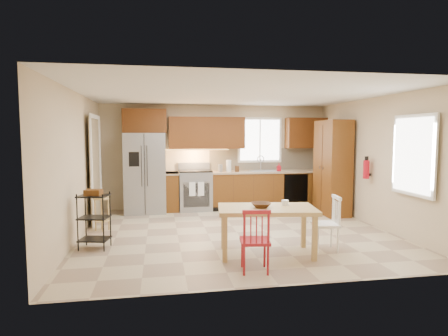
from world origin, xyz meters
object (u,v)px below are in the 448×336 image
Objects in this scene: range_stove at (195,191)px; dining_table at (267,231)px; fire_extinguisher at (366,169)px; utility_cart at (94,221)px; chair_red at (255,240)px; pantry at (332,168)px; soap_bottle at (279,167)px; table_bowl at (261,208)px; chair_white at (325,223)px; bar_stool at (102,214)px; refrigerator at (145,173)px; table_jar at (285,204)px.

dining_table is (0.73, -3.49, -0.11)m from range_stove.
dining_table is at bearing -149.24° from fire_extinguisher.
dining_table is at bearing -3.57° from utility_cart.
pantry is at bearing 58.54° from chair_red.
dining_table is (-1.30, -3.41, -0.65)m from soap_bottle.
dining_table is at bearing 0.00° from table_bowl.
soap_bottle is at bearing 136.55° from pantry.
chair_white is (-0.35, -3.36, -0.58)m from soap_bottle.
utility_cart reaches higher than dining_table.
soap_bottle is 1.31m from pantry.
pantry is at bearing -43.45° from soap_bottle.
fire_extinguisher is 2.95m from dining_table.
range_stove is 3.56m from table_bowl.
pantry is 1.47× the size of dining_table.
fire_extinguisher is at bearing 20.57° from utility_cart.
dining_table is 2.25× the size of bar_stool.
dining_table is (1.88, -3.43, -0.56)m from refrigerator.
bar_stool is at bearing -115.46° from refrigerator.
soap_bottle is 0.53× the size of fire_extinguisher.
chair_white is at bearing -50.06° from refrigerator.
dining_table is at bearing 69.70° from chair_red.
range_stove is at bearing 2.99° from refrigerator.
table_jar is at bearing -106.55° from soap_bottle.
chair_red is (1.53, -4.08, -0.49)m from refrigerator.
soap_bottle reaches higher than table_bowl.
bar_stool is 0.72× the size of utility_cart.
pantry reaches higher than chair_red.
utility_cart reaches higher than chair_red.
range_stove reaches higher than dining_table.
bar_stool is at bearing 71.06° from chair_white.
utility_cart is at bearing -171.88° from fire_extinguisher.
pantry is (2.98, -0.99, 0.59)m from range_stove.
range_stove reaches higher than table_bowl.
chair_red is 2.63m from utility_cart.
range_stove is at bearing 21.41° from bar_stool.
soap_bottle is at bearing 2.08° from chair_white.
soap_bottle is (2.03, -0.08, 0.54)m from range_stove.
chair_white is at bearing -46.13° from bar_stool.
utility_cart is (-2.58, 0.74, 0.09)m from dining_table.
chair_white is (2.83, -3.38, -0.49)m from refrigerator.
table_jar reaches higher than table_bowl.
pantry is 3.44m from table_bowl.
fire_extinguisher is 2.56m from table_jar.
chair_white reaches higher than table_bowl.
table_bowl is (-2.54, -1.46, -0.40)m from fire_extinguisher.
chair_red is at bearing -111.87° from table_bowl.
fire_extinguisher is 1.25× the size of table_bowl.
range_stove is 1.04× the size of utility_cart.
refrigerator reaches higher than chair_red.
chair_red is 0.95× the size of utility_cart.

